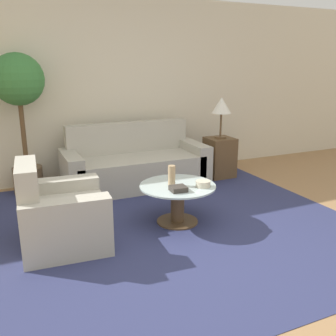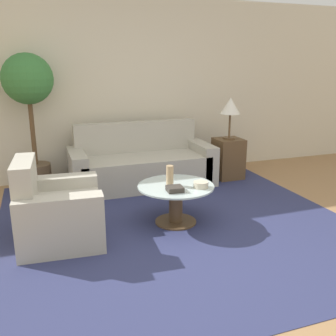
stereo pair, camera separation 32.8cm
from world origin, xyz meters
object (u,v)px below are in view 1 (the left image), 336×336
object	(u,v)px
sofa_main	(134,166)
armchair	(58,217)
bowl	(203,184)
coffee_table	(178,198)
book_stack	(178,189)
vase	(172,175)
table_lamp	(221,107)
potted_plant	(20,97)

from	to	relation	value
sofa_main	armchair	world-z (taller)	sofa_main
bowl	coffee_table	bearing A→B (deg)	143.29
sofa_main	coffee_table	size ratio (longest dim) A/B	2.43
sofa_main	coffee_table	world-z (taller)	sofa_main
book_stack	coffee_table	bearing A→B (deg)	69.97
bowl	armchair	bearing A→B (deg)	173.97
coffee_table	book_stack	world-z (taller)	book_stack
sofa_main	armchair	size ratio (longest dim) A/B	2.22
vase	book_stack	world-z (taller)	vase
armchair	table_lamp	xyz separation A→B (m)	(2.57, 1.29, 0.78)
potted_plant	vase	distance (m)	2.25
potted_plant	vase	bearing A→B (deg)	-51.24
armchair	vase	distance (m)	1.22
bowl	book_stack	xyz separation A→B (m)	(-0.29, -0.02, -0.01)
potted_plant	bowl	distance (m)	2.57
armchair	bowl	xyz separation A→B (m)	(1.47, -0.15, 0.18)
book_stack	vase	bearing A→B (deg)	88.77
table_lamp	sofa_main	bearing A→B (deg)	173.64
coffee_table	bowl	world-z (taller)	bowl
sofa_main	potted_plant	distance (m)	1.73
vase	bowl	xyz separation A→B (m)	(0.28, -0.18, -0.08)
sofa_main	table_lamp	size ratio (longest dim) A/B	3.29
vase	armchair	bearing A→B (deg)	-178.75
armchair	bowl	size ratio (longest dim) A/B	5.76
potted_plant	book_stack	world-z (taller)	potted_plant
bowl	sofa_main	bearing A→B (deg)	97.34
book_stack	bowl	bearing A→B (deg)	6.90
sofa_main	bowl	distance (m)	1.62
table_lamp	armchair	bearing A→B (deg)	-153.30
armchair	bowl	bearing A→B (deg)	-92.10
sofa_main	potted_plant	size ratio (longest dim) A/B	1.09
potted_plant	vase	world-z (taller)	potted_plant
armchair	vase	xyz separation A→B (m)	(1.19, 0.03, 0.26)
armchair	table_lamp	world-z (taller)	table_lamp
armchair	bowl	distance (m)	1.49
armchair	vase	size ratio (longest dim) A/B	4.11
sofa_main	coffee_table	distance (m)	1.43
coffee_table	bowl	xyz separation A→B (m)	(0.22, -0.16, 0.18)
bowl	table_lamp	bearing A→B (deg)	52.67
table_lamp	book_stack	distance (m)	2.11
bowl	potted_plant	bearing A→B (deg)	131.18
table_lamp	bowl	world-z (taller)	table_lamp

